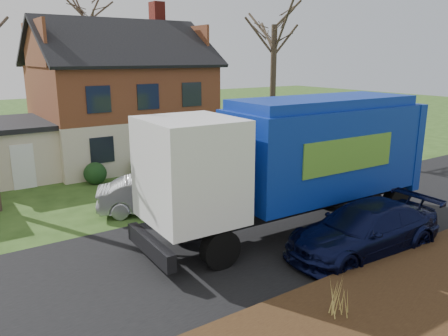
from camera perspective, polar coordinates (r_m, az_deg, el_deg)
ground at (r=14.42m, az=0.79°, el=-10.22°), size 120.00×120.00×0.00m
road at (r=14.42m, az=0.79°, el=-10.19°), size 80.00×7.00×0.02m
mulch_verge at (r=10.98m, az=17.80°, el=-18.56°), size 80.00×3.50×0.30m
main_house at (r=26.32m, az=-14.30°, el=9.59°), size 12.95×8.95×9.26m
garbage_truck at (r=15.37m, az=9.60°, el=1.61°), size 10.86×3.20×4.62m
silver_sedan at (r=17.48m, az=-9.09°, el=-3.40°), size 4.66×3.08×1.45m
navy_wagon at (r=14.35m, az=17.83°, el=-7.66°), size 5.52×2.49×1.57m
tree_front_east at (r=27.32m, az=6.70°, el=20.79°), size 4.04×4.04×11.22m
tree_back at (r=33.23m, az=-17.39°, el=19.88°), size 3.63×3.63×11.49m
grass_clump_mid at (r=10.57m, az=14.81°, el=-16.08°), size 0.30×0.25×0.85m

